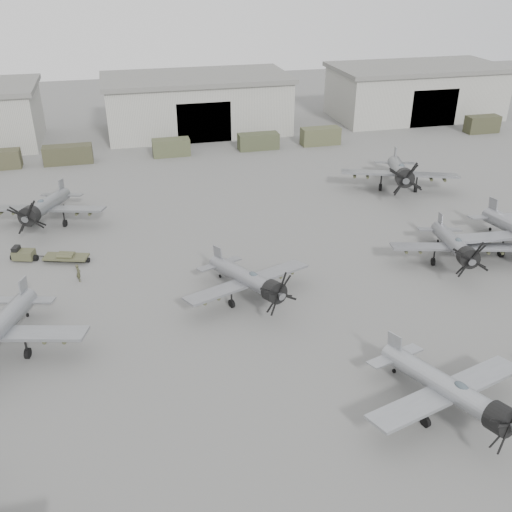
{
  "coord_description": "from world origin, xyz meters",
  "views": [
    {
      "loc": [
        -12.76,
        -28.69,
        25.33
      ],
      "look_at": [
        -2.45,
        13.02,
        2.5
      ],
      "focal_mm": 40.0,
      "sensor_mm": 36.0,
      "label": 1
    }
  ],
  "objects_px": {
    "tug_trailer": "(40,256)",
    "ground_crew": "(78,273)",
    "aircraft_near_1": "(452,391)",
    "aircraft_far_0": "(44,207)",
    "aircraft_mid_1": "(250,280)",
    "aircraft_mid_2": "(455,245)",
    "aircraft_far_1": "(400,172)"
  },
  "relations": [
    {
      "from": "tug_trailer",
      "to": "aircraft_mid_2",
      "type": "bearing_deg",
      "value": 2.32
    },
    {
      "from": "aircraft_near_1",
      "to": "aircraft_mid_1",
      "type": "distance_m",
      "value": 18.1
    },
    {
      "from": "aircraft_near_1",
      "to": "aircraft_far_0",
      "type": "height_order",
      "value": "aircraft_far_0"
    },
    {
      "from": "aircraft_mid_1",
      "to": "tug_trailer",
      "type": "bearing_deg",
      "value": 125.96
    },
    {
      "from": "aircraft_far_1",
      "to": "tug_trailer",
      "type": "relative_size",
      "value": 1.94
    },
    {
      "from": "tug_trailer",
      "to": "ground_crew",
      "type": "bearing_deg",
      "value": -34.79
    },
    {
      "from": "aircraft_near_1",
      "to": "aircraft_far_0",
      "type": "relative_size",
      "value": 0.93
    },
    {
      "from": "aircraft_near_1",
      "to": "tug_trailer",
      "type": "height_order",
      "value": "aircraft_near_1"
    },
    {
      "from": "aircraft_far_0",
      "to": "tug_trailer",
      "type": "distance_m",
      "value": 7.9
    },
    {
      "from": "aircraft_near_1",
      "to": "aircraft_mid_2",
      "type": "distance_m",
      "value": 20.32
    },
    {
      "from": "aircraft_near_1",
      "to": "tug_trailer",
      "type": "relative_size",
      "value": 1.63
    },
    {
      "from": "aircraft_far_1",
      "to": "tug_trailer",
      "type": "bearing_deg",
      "value": -148.07
    },
    {
      "from": "aircraft_far_1",
      "to": "aircraft_mid_2",
      "type": "bearing_deg",
      "value": -80.41
    },
    {
      "from": "aircraft_near_1",
      "to": "tug_trailer",
      "type": "bearing_deg",
      "value": 118.12
    },
    {
      "from": "tug_trailer",
      "to": "ground_crew",
      "type": "distance_m",
      "value": 5.98
    },
    {
      "from": "aircraft_mid_1",
      "to": "aircraft_far_1",
      "type": "bearing_deg",
      "value": 20.1
    },
    {
      "from": "aircraft_near_1",
      "to": "aircraft_mid_2",
      "type": "relative_size",
      "value": 1.0
    },
    {
      "from": "aircraft_far_1",
      "to": "aircraft_near_1",
      "type": "bearing_deg",
      "value": -91.16
    },
    {
      "from": "aircraft_near_1",
      "to": "aircraft_far_1",
      "type": "xyz_separation_m",
      "value": [
        14.19,
        35.43,
        0.43
      ]
    },
    {
      "from": "aircraft_near_1",
      "to": "aircraft_far_0",
      "type": "bearing_deg",
      "value": 111.05
    },
    {
      "from": "aircraft_far_0",
      "to": "aircraft_far_1",
      "type": "xyz_separation_m",
      "value": [
        40.23,
        0.32,
        0.29
      ]
    },
    {
      "from": "tug_trailer",
      "to": "aircraft_near_1",
      "type": "bearing_deg",
      "value": -28.7
    },
    {
      "from": "aircraft_near_1",
      "to": "ground_crew",
      "type": "distance_m",
      "value": 31.94
    },
    {
      "from": "aircraft_mid_1",
      "to": "tug_trailer",
      "type": "distance_m",
      "value": 20.9
    },
    {
      "from": "ground_crew",
      "to": "aircraft_far_0",
      "type": "bearing_deg",
      "value": 8.39
    },
    {
      "from": "aircraft_mid_1",
      "to": "aircraft_mid_2",
      "type": "xyz_separation_m",
      "value": [
        19.42,
        1.47,
        0.03
      ]
    },
    {
      "from": "aircraft_mid_2",
      "to": "aircraft_near_1",
      "type": "bearing_deg",
      "value": -106.76
    },
    {
      "from": "tug_trailer",
      "to": "ground_crew",
      "type": "relative_size",
      "value": 4.32
    },
    {
      "from": "aircraft_mid_2",
      "to": "aircraft_far_1",
      "type": "height_order",
      "value": "aircraft_far_1"
    },
    {
      "from": "aircraft_mid_2",
      "to": "ground_crew",
      "type": "height_order",
      "value": "aircraft_mid_2"
    },
    {
      "from": "aircraft_far_0",
      "to": "ground_crew",
      "type": "xyz_separation_m",
      "value": [
        3.56,
        -12.45,
        -1.41
      ]
    },
    {
      "from": "aircraft_far_0",
      "to": "tug_trailer",
      "type": "bearing_deg",
      "value": -75.03
    }
  ]
}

